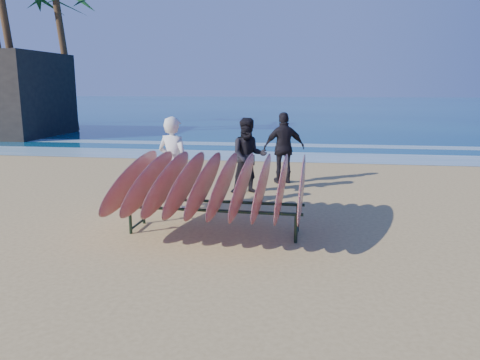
% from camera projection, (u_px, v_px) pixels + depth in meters
% --- Properties ---
extents(ground, '(120.00, 120.00, 0.00)m').
position_uv_depth(ground, '(233.00, 245.00, 7.85)').
color(ground, tan).
rests_on(ground, ground).
extents(ocean, '(160.00, 160.00, 0.00)m').
position_uv_depth(ocean, '(301.00, 106.00, 61.16)').
color(ocean, navy).
rests_on(ocean, ground).
extents(foam_near, '(160.00, 160.00, 0.00)m').
position_uv_depth(foam_near, '(276.00, 156.00, 17.54)').
color(foam_near, white).
rests_on(foam_near, ground).
extents(foam_far, '(160.00, 160.00, 0.00)m').
position_uv_depth(foam_far, '(282.00, 145.00, 20.94)').
color(foam_far, white).
rests_on(foam_far, ground).
extents(surfboard_rack, '(3.23, 2.93, 1.49)m').
position_uv_depth(surfboard_rack, '(214.00, 183.00, 8.33)').
color(surfboard_rack, black).
rests_on(surfboard_rack, ground).
extents(person_white, '(0.84, 0.68, 1.99)m').
position_uv_depth(person_white, '(174.00, 163.00, 9.95)').
color(person_white, silver).
rests_on(person_white, ground).
extents(person_dark_a, '(1.05, 0.90, 1.86)m').
position_uv_depth(person_dark_a, '(249.00, 156.00, 11.39)').
color(person_dark_a, black).
rests_on(person_dark_a, ground).
extents(person_dark_b, '(1.22, 0.77, 1.93)m').
position_uv_depth(person_dark_b, '(284.00, 148.00, 12.64)').
color(person_dark_b, black).
rests_on(person_dark_b, ground).
extents(palm_mid, '(5.20, 5.20, 7.86)m').
position_uv_depth(palm_mid, '(61.00, 2.00, 25.14)').
color(palm_mid, brown).
rests_on(palm_mid, ground).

